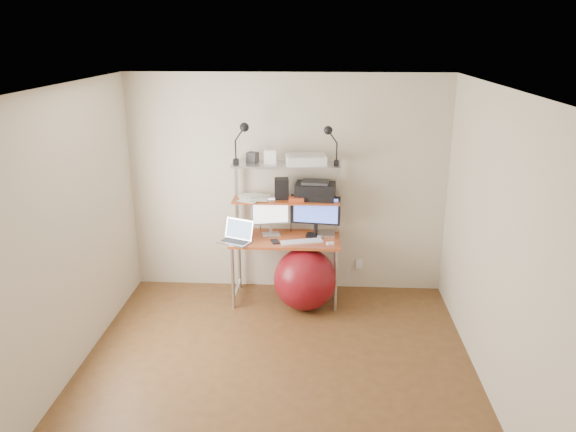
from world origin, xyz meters
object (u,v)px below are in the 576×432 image
at_px(monitor_silver, 271,213).
at_px(printer, 315,190).
at_px(laptop, 237,237).
at_px(exercise_ball, 305,279).
at_px(monitor_black, 316,212).

xyz_separation_m(monitor_silver, printer, (0.49, 0.06, 0.25)).
bearing_deg(printer, laptop, -155.87).
xyz_separation_m(printer, exercise_ball, (-0.09, -0.37, -0.90)).
height_order(monitor_black, laptop, monitor_black).
distance_m(monitor_black, printer, 0.24).
bearing_deg(monitor_black, laptop, -157.36).
bearing_deg(monitor_silver, exercise_ball, -52.36).
height_order(monitor_silver, printer, printer).
height_order(monitor_silver, exercise_ball, monitor_silver).
height_order(laptop, printer, printer).
distance_m(monitor_silver, monitor_black, 0.50).
relative_size(monitor_black, laptop, 1.30).
height_order(laptop, exercise_ball, laptop).
bearing_deg(monitor_black, monitor_silver, -172.49).
distance_m(monitor_silver, printer, 0.55).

